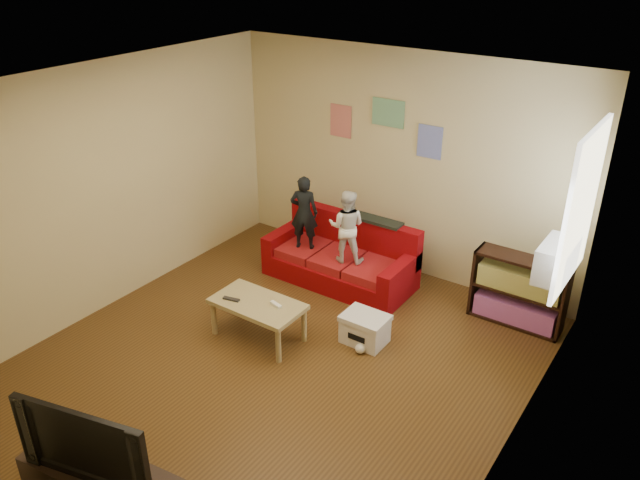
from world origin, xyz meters
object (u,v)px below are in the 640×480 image
Objects in this scene: sofa at (343,260)px; coffee_table at (258,307)px; child_a at (304,213)px; bookshelf at (518,294)px; television at (92,437)px; file_box at (365,329)px; child_b at (347,226)px.

coffee_table is (-0.06, -1.53, 0.11)m from sofa.
child_a reaches higher than coffee_table.
sofa is 1.54m from coffee_table.
child_a is 1.50m from coffee_table.
bookshelf is 0.95× the size of television.
child_a is at bearing 148.99° from file_box.
sofa is 1.81× the size of bookshelf.
sofa is 1.87× the size of coffee_table.
bookshelf reaches higher than file_box.
bookshelf is at bearing 166.54° from child_a.
television is (-1.61, -4.16, 0.41)m from bookshelf.
child_a reaches higher than bookshelf.
bookshelf is 4.47m from television.
bookshelf is at bearing 171.03° from child_b.
coffee_table is (-0.21, -1.37, -0.44)m from child_b.
sofa is at bearing 176.52° from child_a.
coffee_table is 2.07× the size of file_box.
child_b is (0.60, 0.00, -0.02)m from child_a.
bookshelf is at bearing 40.27° from coffee_table.
bookshelf is (2.12, 1.80, -0.02)m from coffee_table.
television is (0.31, -3.73, -0.05)m from child_b.
bookshelf is at bearing 7.36° from sofa.
file_box is at bearing -47.22° from sofa.
bookshelf is at bearing 55.22° from television.
child_a is at bearing -170.35° from bookshelf.
file_box is at bearing 111.27° from child_b.
television is at bearing -83.32° from sofa.
sofa is 0.75m from child_a.
sofa reaches higher than file_box.
file_box is (1.35, -0.81, -0.67)m from child_a.
child_a is at bearing 106.05° from coffee_table.
child_b reaches higher than file_box.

